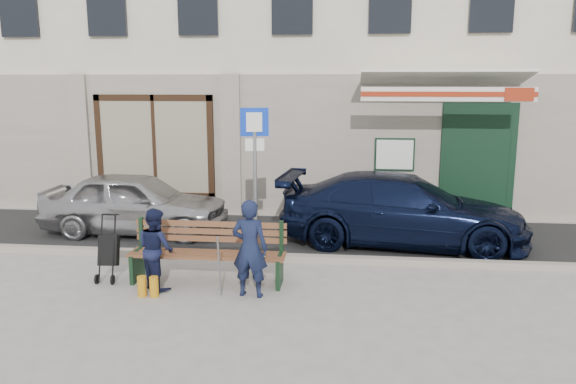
# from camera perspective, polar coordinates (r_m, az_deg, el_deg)

# --- Properties ---
(ground) EXTENTS (80.00, 80.00, 0.00)m
(ground) POSITION_cam_1_polar(r_m,az_deg,el_deg) (8.38, -3.08, -10.17)
(ground) COLOR #9E9991
(ground) RESTS_ON ground
(asphalt_lane) EXTENTS (60.00, 3.20, 0.01)m
(asphalt_lane) POSITION_cam_1_polar(r_m,az_deg,el_deg) (11.30, -0.54, -4.45)
(asphalt_lane) COLOR #282828
(asphalt_lane) RESTS_ON ground
(curb) EXTENTS (60.00, 0.18, 0.12)m
(curb) POSITION_cam_1_polar(r_m,az_deg,el_deg) (9.76, -1.66, -6.66)
(curb) COLOR #9E9384
(curb) RESTS_ON ground
(building) EXTENTS (20.00, 8.27, 10.00)m
(building) POSITION_cam_1_polar(r_m,az_deg,el_deg) (16.32, 1.78, 17.97)
(building) COLOR beige
(building) RESTS_ON ground
(car_silver) EXTENTS (3.74, 1.53, 1.27)m
(car_silver) POSITION_cam_1_polar(r_m,az_deg,el_deg) (11.75, -15.22, -1.07)
(car_silver) COLOR #A9AAAE
(car_silver) RESTS_ON ground
(car_navy) EXTENTS (4.78, 2.34, 1.34)m
(car_navy) POSITION_cam_1_polar(r_m,az_deg,el_deg) (10.81, 11.54, -1.76)
(car_navy) COLOR black
(car_navy) RESTS_ON ground
(parking_sign) EXTENTS (0.48, 0.14, 2.61)m
(parking_sign) POSITION_cam_1_polar(r_m,az_deg,el_deg) (9.71, -3.39, 3.43)
(parking_sign) COLOR gray
(parking_sign) RESTS_ON ground
(bench) EXTENTS (2.40, 1.17, 0.98)m
(bench) POSITION_cam_1_polar(r_m,az_deg,el_deg) (8.74, -8.50, -6.21)
(bench) COLOR brown
(bench) RESTS_ON ground
(man) EXTENTS (0.56, 0.40, 1.43)m
(man) POSITION_cam_1_polar(r_m,az_deg,el_deg) (8.05, -3.90, -5.73)
(man) COLOR #131A36
(man) RESTS_ON ground
(woman) EXTENTS (0.75, 0.74, 1.22)m
(woman) POSITION_cam_1_polar(r_m,az_deg,el_deg) (8.60, -13.29, -5.60)
(woman) COLOR #131734
(woman) RESTS_ON ground
(stroller) EXTENTS (0.31, 0.43, 1.03)m
(stroller) POSITION_cam_1_polar(r_m,az_deg,el_deg) (9.18, -17.76, -5.79)
(stroller) COLOR black
(stroller) RESTS_ON ground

